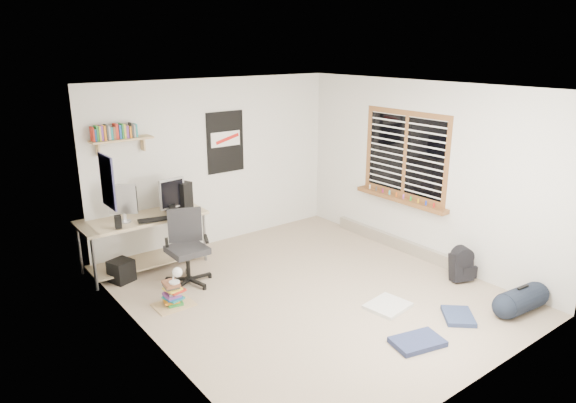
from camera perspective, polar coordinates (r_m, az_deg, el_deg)
floor at (r=6.48m, az=2.67°, el=-10.14°), size 4.00×4.50×0.01m
ceiling at (r=5.78m, az=3.02°, el=12.56°), size 4.00×4.50×0.01m
back_wall at (r=7.81m, az=-7.92°, el=4.28°), size 4.00×0.01×2.50m
left_wall at (r=5.02m, az=-14.96°, el=-3.43°), size 0.01×4.50×2.50m
right_wall at (r=7.43m, az=14.75°, el=3.21°), size 0.01×4.50×2.50m
desk at (r=7.31m, az=-15.71°, el=-4.39°), size 1.81×1.29×0.76m
monitor_left at (r=6.93m, az=-17.81°, el=-0.59°), size 0.34×0.27×0.39m
monitor_right at (r=7.01m, az=-12.72°, el=0.07°), size 0.38×0.14×0.40m
pc_tower at (r=7.19m, az=-12.21°, el=0.59°), size 0.34×0.44×0.42m
keyboard at (r=6.92m, az=-14.64°, el=-1.96°), size 0.44×0.25×0.02m
speaker_left at (r=6.75m, az=-18.36°, el=-2.15°), size 0.10×0.10×0.16m
speaker_right at (r=7.00m, az=-12.74°, el=-0.98°), size 0.10×0.10×0.17m
office_chair at (r=6.65m, az=-11.16°, el=-5.07°), size 0.82×0.82×0.96m
wall_shelf at (r=7.02m, az=-18.00°, el=6.58°), size 0.80×0.22×0.24m
poster_back_wall at (r=7.81m, az=-6.96°, el=6.56°), size 0.62×0.03×0.92m
poster_left_wall at (r=6.04m, az=-19.44°, el=2.11°), size 0.02×0.42×0.60m
window at (r=7.53m, az=12.81°, el=5.09°), size 0.10×1.50×1.26m
baseboard_heater at (r=7.92m, az=12.19°, el=-4.58°), size 0.08×2.50×0.18m
backpack at (r=7.06m, az=18.67°, el=-6.89°), size 0.33×0.31×0.36m
duffel_bag at (r=6.57m, az=24.46°, el=-9.99°), size 0.32×0.32×0.58m
tshirt at (r=6.25m, az=11.02°, el=-11.31°), size 0.53×0.47×0.04m
jeans_a at (r=5.63m, az=14.19°, el=-14.88°), size 0.59×0.45×0.06m
jeans_b at (r=6.22m, az=18.40°, el=-12.00°), size 0.51×0.52×0.05m
book_stack at (r=6.27m, az=-12.67°, el=-9.97°), size 0.47×0.42×0.27m
desk_lamp at (r=6.16m, az=-12.56°, el=-8.09°), size 0.18×0.24×0.21m
subwoofer at (r=7.06m, az=-18.02°, el=-7.36°), size 0.34×0.34×0.30m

